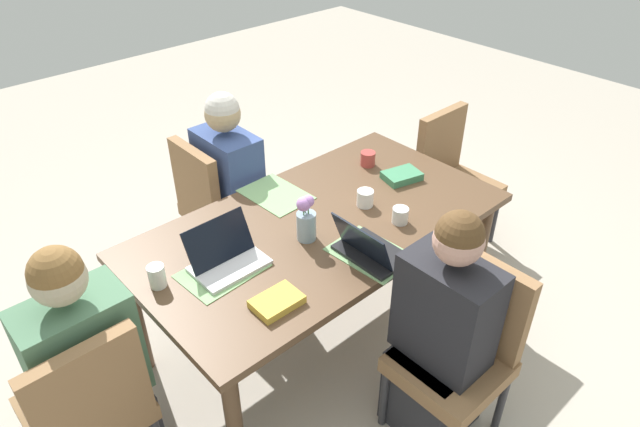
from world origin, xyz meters
The scene contains 21 objects.
ground_plane centered at (0.00, 0.00, 0.00)m, with size 10.00×10.00×0.00m, color #B2A899.
dining_table centered at (0.00, 0.00, 0.67)m, with size 1.86×1.01×0.75m.
chair_near_left_near centered at (0.09, -0.84, 0.50)m, with size 0.44×0.44×0.90m.
person_near_left_near centered at (0.01, -0.78, 0.53)m, with size 0.36×0.40×1.19m.
chair_head_right_left_mid centered at (1.27, 0.05, 0.50)m, with size 0.44×0.44×0.90m.
person_head_right_left_mid centered at (1.21, -0.02, 0.53)m, with size 0.40×0.36×1.19m.
chair_far_left_far centered at (-0.07, 0.84, 0.50)m, with size 0.44×0.44×0.90m.
person_far_left_far centered at (0.00, 0.78, 0.53)m, with size 0.36×0.40×1.19m.
chair_head_left_right_near centered at (-1.24, -0.09, 0.50)m, with size 0.44×0.44×0.90m.
flower_vase centered at (0.14, 0.06, 0.86)m, with size 0.10×0.09×0.24m.
placemat_near_left_near centered at (0.01, -0.34, 0.75)m, with size 0.36×0.26×0.00m, color #7FAD70.
placemat_head_right_left_mid centered at (0.57, -0.01, 0.75)m, with size 0.36×0.26×0.00m, color #7FAD70.
placemat_far_left_far centered at (0.00, 0.34, 0.75)m, with size 0.36×0.26×0.00m, color #7FAD70.
laptop_far_left_far centered at (0.02, 0.35, 0.79)m, with size 0.22×0.32×0.20m.
laptop_head_right_left_mid centered at (0.53, -0.03, 0.79)m, with size 0.32×0.22×0.20m.
coffee_mug_near_left centered at (-0.29, 0.27, 0.79)m, with size 0.08×0.08×0.08m, color white.
coffee_mug_near_right centered at (-0.27, 0.05, 0.79)m, with size 0.09×0.09×0.09m, color white.
coffee_mug_centre_left centered at (0.82, -0.12, 0.80)m, with size 0.07×0.07×0.10m, color white.
coffee_mug_centre_right centered at (-0.59, -0.24, 0.79)m, with size 0.09×0.09×0.08m, color #AD3D38.
book_red_cover centered at (-0.61, 0.00, 0.77)m, with size 0.20×0.14×0.04m, color #3D7F56.
book_blue_cover centered at (0.53, 0.32, 0.77)m, with size 0.20×0.14×0.04m, color gold.
Camera 1 is at (1.53, 1.69, 2.36)m, focal length 31.68 mm.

